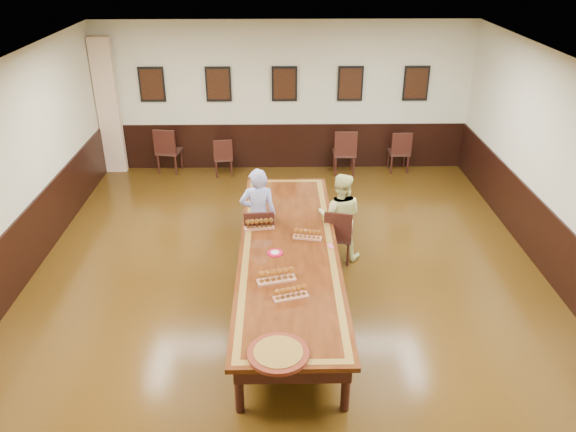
{
  "coord_description": "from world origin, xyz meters",
  "views": [
    {
      "loc": [
        -0.13,
        -6.92,
        4.74
      ],
      "look_at": [
        0.0,
        0.5,
        1.0
      ],
      "focal_mm": 35.0,
      "sensor_mm": 36.0,
      "label": 1
    }
  ],
  "objects_px": {
    "chair_man": "(259,235)",
    "chair_woman": "(339,234)",
    "conference_table": "(289,256)",
    "spare_chair_d": "(399,151)",
    "person_woman": "(340,217)",
    "carved_platter": "(278,353)",
    "spare_chair_c": "(344,151)",
    "spare_chair_a": "(169,150)",
    "person_man": "(258,215)",
    "spare_chair_b": "(223,156)"
  },
  "relations": [
    {
      "from": "chair_woman",
      "to": "carved_platter",
      "type": "xyz_separation_m",
      "value": [
        -0.96,
        -3.2,
        0.31
      ]
    },
    {
      "from": "chair_woman",
      "to": "chair_man",
      "type": "bearing_deg",
      "value": 14.31
    },
    {
      "from": "spare_chair_b",
      "to": "conference_table",
      "type": "relative_size",
      "value": 0.17
    },
    {
      "from": "person_man",
      "to": "conference_table",
      "type": "height_order",
      "value": "person_man"
    },
    {
      "from": "spare_chair_d",
      "to": "carved_platter",
      "type": "relative_size",
      "value": 1.28
    },
    {
      "from": "spare_chair_a",
      "to": "conference_table",
      "type": "bearing_deg",
      "value": 127.69
    },
    {
      "from": "spare_chair_c",
      "to": "person_woman",
      "type": "bearing_deg",
      "value": 83.63
    },
    {
      "from": "spare_chair_c",
      "to": "carved_platter",
      "type": "distance_m",
      "value": 7.01
    },
    {
      "from": "spare_chair_c",
      "to": "spare_chair_d",
      "type": "bearing_deg",
      "value": -172.06
    },
    {
      "from": "spare_chair_a",
      "to": "person_man",
      "type": "bearing_deg",
      "value": 128.3
    },
    {
      "from": "person_woman",
      "to": "spare_chair_b",
      "type": "bearing_deg",
      "value": -46.85
    },
    {
      "from": "carved_platter",
      "to": "spare_chair_a",
      "type": "bearing_deg",
      "value": 108.76
    },
    {
      "from": "spare_chair_a",
      "to": "spare_chair_b",
      "type": "relative_size",
      "value": 1.2
    },
    {
      "from": "chair_man",
      "to": "person_man",
      "type": "xyz_separation_m",
      "value": [
        -0.01,
        0.1,
        0.29
      ]
    },
    {
      "from": "person_woman",
      "to": "chair_woman",
      "type": "bearing_deg",
      "value": 90.0
    },
    {
      "from": "person_woman",
      "to": "conference_table",
      "type": "xyz_separation_m",
      "value": [
        -0.83,
        -1.01,
        -0.11
      ]
    },
    {
      "from": "chair_woman",
      "to": "spare_chair_a",
      "type": "bearing_deg",
      "value": -37.34
    },
    {
      "from": "spare_chair_c",
      "to": "chair_man",
      "type": "bearing_deg",
      "value": 65.83
    },
    {
      "from": "spare_chair_c",
      "to": "spare_chair_b",
      "type": "bearing_deg",
      "value": 1.51
    },
    {
      "from": "spare_chair_a",
      "to": "spare_chair_d",
      "type": "bearing_deg",
      "value": -170.9
    },
    {
      "from": "spare_chair_a",
      "to": "conference_table",
      "type": "relative_size",
      "value": 0.2
    },
    {
      "from": "spare_chair_a",
      "to": "person_woman",
      "type": "distance_m",
      "value": 5.05
    },
    {
      "from": "spare_chair_a",
      "to": "spare_chair_c",
      "type": "xyz_separation_m",
      "value": [
        3.84,
        -0.19,
        0.0
      ]
    },
    {
      "from": "carved_platter",
      "to": "spare_chair_b",
      "type": "bearing_deg",
      "value": 99.89
    },
    {
      "from": "chair_woman",
      "to": "carved_platter",
      "type": "distance_m",
      "value": 3.35
    },
    {
      "from": "person_woman",
      "to": "chair_man",
      "type": "bearing_deg",
      "value": 18.54
    },
    {
      "from": "spare_chair_a",
      "to": "conference_table",
      "type": "xyz_separation_m",
      "value": [
        2.54,
        -4.76,
        0.1
      ]
    },
    {
      "from": "spare_chair_c",
      "to": "person_man",
      "type": "bearing_deg",
      "value": 65.1
    },
    {
      "from": "spare_chair_b",
      "to": "spare_chair_d",
      "type": "bearing_deg",
      "value": 174.5
    },
    {
      "from": "spare_chair_b",
      "to": "person_woman",
      "type": "bearing_deg",
      "value": 113.56
    },
    {
      "from": "conference_table",
      "to": "chair_man",
      "type": "bearing_deg",
      "value": 117.91
    },
    {
      "from": "spare_chair_c",
      "to": "carved_platter",
      "type": "xyz_separation_m",
      "value": [
        -1.45,
        -6.85,
        0.26
      ]
    },
    {
      "from": "conference_table",
      "to": "spare_chair_c",
      "type": "bearing_deg",
      "value": 74.17
    },
    {
      "from": "person_woman",
      "to": "spare_chair_d",
      "type": "bearing_deg",
      "value": -102.91
    },
    {
      "from": "chair_man",
      "to": "spare_chair_b",
      "type": "relative_size",
      "value": 1.16
    },
    {
      "from": "spare_chair_d",
      "to": "person_woman",
      "type": "distance_m",
      "value": 4.08
    },
    {
      "from": "person_man",
      "to": "spare_chair_a",
      "type": "bearing_deg",
      "value": -65.32
    },
    {
      "from": "chair_woman",
      "to": "spare_chair_d",
      "type": "xyz_separation_m",
      "value": [
        1.71,
        3.8,
        0.0
      ]
    },
    {
      "from": "person_man",
      "to": "person_woman",
      "type": "xyz_separation_m",
      "value": [
        1.29,
        0.05,
        -0.06
      ]
    },
    {
      "from": "person_man",
      "to": "carved_platter",
      "type": "relative_size",
      "value": 2.16
    },
    {
      "from": "spare_chair_c",
      "to": "person_man",
      "type": "xyz_separation_m",
      "value": [
        -1.76,
        -3.61,
        0.27
      ]
    },
    {
      "from": "chair_man",
      "to": "person_woman",
      "type": "relative_size",
      "value": 0.68
    },
    {
      "from": "spare_chair_a",
      "to": "carved_platter",
      "type": "distance_m",
      "value": 7.44
    },
    {
      "from": "spare_chair_a",
      "to": "carved_platter",
      "type": "bearing_deg",
      "value": 118.35
    },
    {
      "from": "spare_chair_d",
      "to": "carved_platter",
      "type": "bearing_deg",
      "value": 68.64
    },
    {
      "from": "spare_chair_c",
      "to": "spare_chair_d",
      "type": "distance_m",
      "value": 1.24
    },
    {
      "from": "chair_man",
      "to": "chair_woman",
      "type": "relative_size",
      "value": 1.06
    },
    {
      "from": "spare_chair_a",
      "to": "spare_chair_c",
      "type": "height_order",
      "value": "spare_chair_c"
    },
    {
      "from": "spare_chair_c",
      "to": "conference_table",
      "type": "xyz_separation_m",
      "value": [
        -1.3,
        -4.57,
        0.1
      ]
    },
    {
      "from": "chair_man",
      "to": "spare_chair_c",
      "type": "distance_m",
      "value": 4.11
    }
  ]
}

